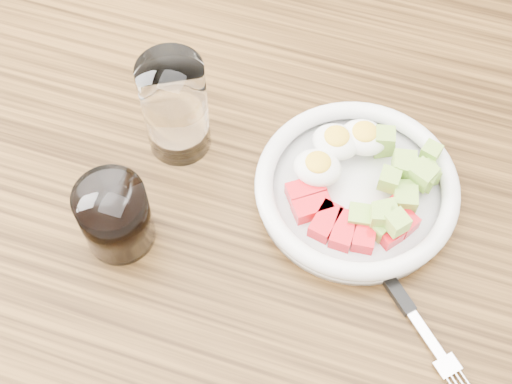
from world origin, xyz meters
TOP-DOWN VIEW (x-y plane):
  - dining_table at (0.00, 0.00)m, footprint 1.50×0.90m
  - bowl at (0.10, 0.06)m, footprint 0.24×0.24m
  - fork at (0.18, -0.05)m, footprint 0.17×0.16m
  - water_glass at (-0.13, 0.07)m, footprint 0.08×0.08m
  - coffee_glass at (-0.14, -0.08)m, footprint 0.08×0.08m

SIDE VIEW (x-z plane):
  - dining_table at x=0.00m, z-range 0.28..1.05m
  - fork at x=0.18m, z-range 0.77..0.78m
  - bowl at x=0.10m, z-range 0.76..0.82m
  - coffee_glass at x=-0.14m, z-range 0.77..0.86m
  - water_glass at x=-0.13m, z-range 0.77..0.91m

